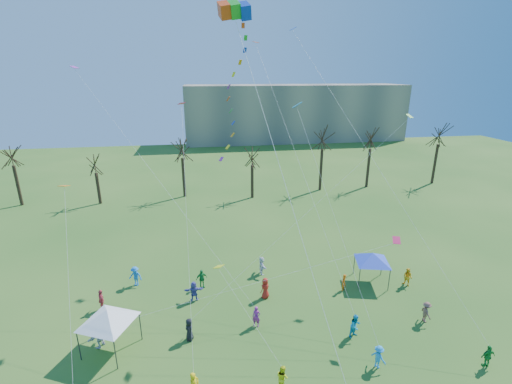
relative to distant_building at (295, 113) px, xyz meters
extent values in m
cube|color=gray|center=(0.00, 0.00, 0.00)|extent=(60.00, 14.00, 15.00)
cylinder|color=black|center=(-52.37, -45.10, -4.58)|extent=(0.44, 0.44, 5.84)
cylinder|color=black|center=(-41.36, -46.22, -5.20)|extent=(0.44, 0.44, 4.60)
cylinder|color=black|center=(-29.29, -44.93, -4.49)|extent=(0.44, 0.44, 6.02)
cylinder|color=black|center=(-19.10, -47.13, -4.98)|extent=(0.44, 0.44, 5.05)
cylinder|color=black|center=(-7.68, -45.16, -4.14)|extent=(0.44, 0.44, 6.71)
cylinder|color=black|center=(0.54, -44.83, -4.28)|extent=(0.44, 0.44, 6.43)
cylinder|color=black|center=(12.62, -44.70, -4.11)|extent=(0.44, 0.44, 6.79)
cube|color=red|center=(-24.85, -74.79, 14.06)|extent=(0.83, 1.27, 1.22)
cube|color=#149C1D|center=(-24.26, -74.79, 14.06)|extent=(0.83, 1.27, 1.22)
cube|color=#0E31AF|center=(-23.67, -74.79, 14.06)|extent=(0.83, 1.27, 1.22)
cylinder|color=white|center=(-21.99, -80.39, 4.03)|extent=(0.02, 0.02, 22.08)
cylinder|color=#3F3F44|center=(-35.14, -77.43, -6.37)|extent=(0.10, 0.10, 2.26)
cylinder|color=#3F3F44|center=(-32.60, -78.60, -6.37)|extent=(0.10, 0.10, 2.26)
cylinder|color=#3F3F44|center=(-33.97, -74.90, -6.37)|extent=(0.10, 0.10, 2.26)
cylinder|color=#3F3F44|center=(-31.43, -76.07, -6.37)|extent=(0.10, 0.10, 2.26)
pyramid|color=white|center=(-33.29, -76.75, -4.76)|extent=(3.91, 3.91, 0.97)
cylinder|color=#3F3F44|center=(-13.48, -72.63, -6.47)|extent=(0.08, 0.08, 2.05)
cylinder|color=#3F3F44|center=(-11.01, -73.24, -6.47)|extent=(0.08, 0.08, 2.05)
cylinder|color=#3F3F44|center=(-12.87, -70.16, -6.47)|extent=(0.08, 0.08, 2.05)
cylinder|color=#3F3F44|center=(-10.40, -70.77, -6.47)|extent=(0.08, 0.08, 2.05)
pyramid|color=blue|center=(-11.94, -71.70, -5.01)|extent=(3.80, 3.80, 0.88)
imported|color=yellow|center=(-22.48, -81.71, -6.67)|extent=(0.91, 1.00, 1.65)
imported|color=#1B8ADC|center=(-16.01, -81.10, -6.70)|extent=(1.03, 1.20, 1.61)
imported|color=#1F9035|center=(-9.02, -82.16, -6.70)|extent=(0.94, 0.40, 1.60)
imported|color=silver|center=(-34.17, -76.29, -6.59)|extent=(1.32, 1.72, 1.81)
imported|color=black|center=(-28.04, -76.61, -6.65)|extent=(0.59, 0.86, 1.70)
imported|color=#9E2787|center=(-23.13, -75.98, -6.67)|extent=(0.71, 0.59, 1.66)
imported|color=#0E95C7|center=(-16.29, -78.19, -6.60)|extent=(1.08, 0.97, 1.80)
imported|color=brown|center=(-10.30, -77.50, -6.66)|extent=(0.66, 1.11, 1.69)
imported|color=#D44654|center=(-35.02, -72.10, -6.60)|extent=(0.86, 1.14, 1.80)
imported|color=#504EA9|center=(-27.74, -71.97, -6.64)|extent=(1.62, 0.55, 1.73)
imported|color=red|center=(-21.82, -72.57, -6.58)|extent=(1.08, 1.00, 1.85)
imported|color=#EA5C0C|center=(-14.90, -72.61, -6.72)|extent=(0.65, 0.68, 1.57)
imported|color=yellow|center=(-8.99, -72.81, -6.66)|extent=(0.97, 1.03, 1.68)
imported|color=blue|center=(-32.90, -68.91, -6.58)|extent=(1.35, 1.04, 1.84)
imported|color=#1E8C3E|center=(-27.08, -70.18, -6.63)|extent=(1.11, 0.73, 1.75)
imported|color=silver|center=(-21.46, -68.80, -6.62)|extent=(0.69, 1.68, 1.77)
cube|color=orange|center=(-34.87, -75.84, 4.13)|extent=(0.59, 0.69, 0.16)
cylinder|color=white|center=(-34.48, -78.83, -1.04)|extent=(0.01, 0.01, 11.62)
cube|color=#F4285C|center=(-27.89, -69.07, 8.34)|extent=(0.69, 0.73, 0.19)
cylinder|color=white|center=(-27.78, -75.35, 1.07)|extent=(0.01, 0.01, 18.92)
cube|color=yellow|center=(-25.89, -78.52, -0.69)|extent=(0.74, 0.73, 0.27)
cylinder|color=white|center=(-24.18, -80.12, -3.45)|extent=(0.01, 0.01, 6.92)
cube|color=teal|center=(-19.34, -71.57, 8.33)|extent=(0.84, 0.77, 0.45)
cylinder|color=white|center=(-17.68, -76.33, 1.07)|extent=(0.01, 0.01, 17.37)
cube|color=blue|center=(-17.51, -62.62, 14.50)|extent=(0.65, 0.57, 0.32)
cylinder|color=white|center=(-13.27, -72.39, 4.15)|extent=(0.01, 0.01, 29.42)
cube|color=#D31A50|center=(-13.23, -76.97, -0.65)|extent=(0.71, 0.78, 0.33)
cylinder|color=white|center=(-23.70, -76.63, -3.42)|extent=(0.01, 0.01, 21.57)
cube|color=#66DE34|center=(-8.38, -68.78, 7.01)|extent=(0.64, 0.68, 0.33)
cylinder|color=white|center=(-18.21, -72.70, 0.40)|extent=(0.01, 0.01, 24.74)
cube|color=#B937C2|center=(-37.16, -62.73, 11.06)|extent=(0.81, 0.79, 0.22)
cylinder|color=white|center=(-30.15, -69.36, 2.43)|extent=(0.01, 0.01, 25.63)
cube|color=#FF4C0D|center=(-20.64, -60.25, 13.46)|extent=(0.77, 0.78, 0.16)
cylinder|color=white|center=(-18.47, -69.22, 3.63)|extent=(0.01, 0.01, 26.68)
camera|label=1|loc=(-26.68, -97.90, 10.61)|focal=25.00mm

